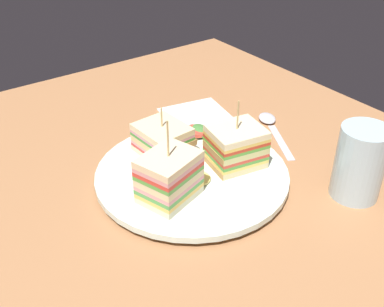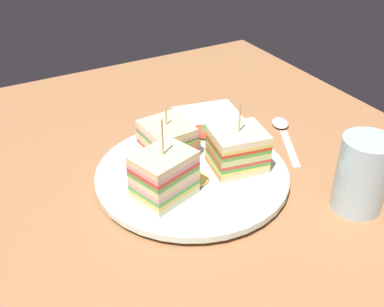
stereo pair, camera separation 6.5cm
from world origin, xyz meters
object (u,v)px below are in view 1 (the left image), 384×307
Objects in this scene: spoon at (270,123)px; drinking_glass at (359,167)px; sandwich_wedge_1 at (163,140)px; chip_pile at (185,172)px; sandwich_wedge_0 at (236,146)px; napkin at (201,120)px; plate at (192,175)px; sandwich_wedge_2 at (169,177)px.

drinking_glass is (-20.89, 4.26, 4.00)cm from spoon.
sandwich_wedge_1 is 0.99× the size of chip_pile.
spoon is at bearing 82.90° from sandwich_wedge_1.
napkin is (15.52, -5.55, -4.31)cm from sandwich_wedge_0.
plate is 3.44× the size of chip_pile.
napkin is at bearing -99.36° from sandwich_wedge_0.
chip_pile is at bearing -14.47° from sandwich_wedge_1.
plate is at bearing 138.89° from napkin.
plate is 17.94cm from napkin.
sandwich_wedge_1 is 0.57× the size of spoon.
drinking_glass is at bearing 33.54° from sandwich_wedge_1.
napkin is 29.72cm from drinking_glass.
drinking_glass is (-22.10, -16.89, 0.48)cm from sandwich_wedge_1.
sandwich_wedge_2 is (-3.05, 5.81, 3.88)cm from plate.
napkin is (13.51, -11.79, -0.76)cm from plate.
napkin is at bearing -41.11° from plate.
sandwich_wedge_0 is 12.10cm from sandwich_wedge_2.
sandwich_wedge_2 reaches higher than spoon.
napkin is at bearing -43.42° from chip_pile.
chip_pile is 0.56× the size of napkin.
drinking_glass reaches higher than napkin.
chip_pile is (1.90, -3.73, -1.86)cm from sandwich_wedge_2.
sandwich_wedge_0 is 1.26× the size of chip_pile.
napkin is at bearing 25.55° from sandwich_wedge_2.
sandwich_wedge_1 is at bearing 114.63° from spoon.
sandwich_wedge_2 reaches higher than sandwich_wedge_0.
drinking_glass is (-14.44, -18.32, 1.38)cm from chip_pile.
sandwich_wedge_0 is at bearing 35.04° from sandwich_wedge_1.
drinking_glass reaches higher than sandwich_wedge_1.
spoon is (5.31, -20.50, -0.59)cm from plate.
sandwich_wedge_2 is at bearing -32.23° from sandwich_wedge_1.
drinking_glass is at bearing -163.62° from spoon.
sandwich_wedge_1 reaches higher than plate.
plate is 21.19cm from spoon.
sandwich_wedge_0 is 17.04cm from napkin.
sandwich_wedge_1 reaches higher than spoon.
sandwich_wedge_2 reaches higher than napkin.
sandwich_wedge_1 is at bearing 119.36° from napkin.
sandwich_wedge_1 is at bearing 37.39° from drinking_glass.
plate is 22.77cm from drinking_glass.
spoon is 0.96× the size of napkin.
sandwich_wedge_2 is 24.60cm from napkin.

